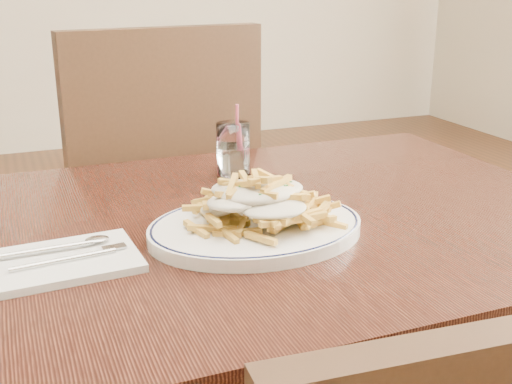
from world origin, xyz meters
name	(u,v)px	position (x,y,z in m)	size (l,w,h in m)	color
table	(241,261)	(0.00, 0.00, 0.67)	(1.20, 0.80, 0.75)	black
chair_far	(154,201)	(-0.01, 0.61, 0.58)	(0.52, 0.52, 1.02)	black
fries_plate	(256,228)	(-0.01, -0.08, 0.76)	(0.35, 0.31, 0.02)	white
loaded_fries	(256,199)	(-0.01, -0.08, 0.81)	(0.28, 0.26, 0.07)	gold
napkin	(56,263)	(-0.30, -0.08, 0.76)	(0.22, 0.14, 0.01)	silver
cutlery	(55,256)	(-0.30, -0.08, 0.76)	(0.18, 0.07, 0.01)	silver
water_glass	(233,153)	(0.07, 0.22, 0.80)	(0.07, 0.07, 0.14)	white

